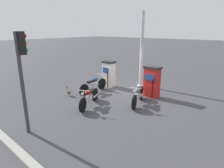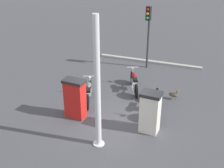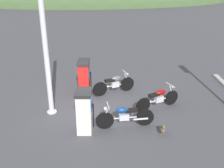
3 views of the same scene
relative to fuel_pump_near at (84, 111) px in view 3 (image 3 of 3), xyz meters
The scene contains 9 objects.
ground_plane 1.73m from the fuel_pump_near, 77.39° to the left, with size 120.00×120.00×0.00m, color #424247.
fuel_pump_near is the anchor object (origin of this frame).
fuel_pump_far 2.99m from the fuel_pump_near, 90.00° to the left, with size 0.62×0.89×1.64m.
motorcycle_near_pump 1.51m from the fuel_pump_near, ahead, with size 2.18×0.56×0.97m.
motorcycle_far_pump 3.32m from the fuel_pump_near, 65.46° to the left, with size 1.97×0.83×0.97m.
motorcycle_extra 3.38m from the fuel_pump_near, 24.89° to the left, with size 1.96×0.95×0.96m.
wandering_duck 2.85m from the fuel_pump_near, 10.34° to the right, with size 0.27×0.50×0.50m.
canopy_support_pole 2.42m from the fuel_pump_near, 132.50° to the left, with size 0.40×0.40×4.51m.
distant_hill_secondary 33.71m from the fuel_pump_near, 86.49° to the left, with size 39.30×16.06×11.04m.
Camera 3 is at (-0.14, -10.20, 5.80)m, focal length 45.09 mm.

